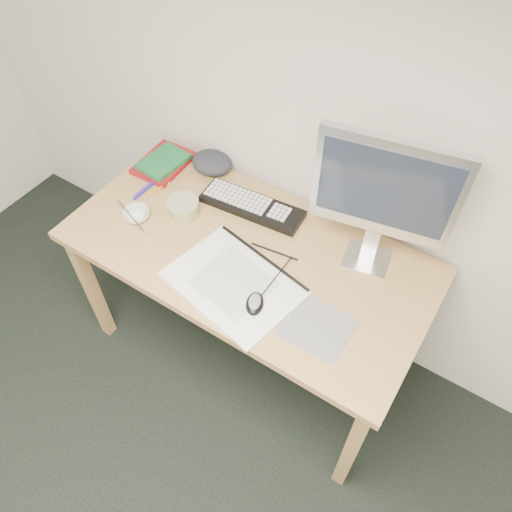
{
  "coord_description": "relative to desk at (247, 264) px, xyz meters",
  "views": [
    {
      "loc": [
        0.68,
        0.43,
        2.19
      ],
      "look_at": [
        0.07,
        1.37,
        0.83
      ],
      "focal_mm": 35.0,
      "sensor_mm": 36.0,
      "label": 1
    }
  ],
  "objects": [
    {
      "name": "desk",
      "position": [
        0.0,
        0.0,
        0.0
      ],
      "size": [
        1.4,
        0.7,
        0.75
      ],
      "color": "tan",
      "rests_on": "ground"
    },
    {
      "name": "mousepad",
      "position": [
        0.38,
        -0.15,
        0.08
      ],
      "size": [
        0.22,
        0.2,
        0.0
      ],
      "primitive_type": "cube",
      "rotation": [
        0.0,
        0.0,
        0.02
      ],
      "color": "gray",
      "rests_on": "desk"
    },
    {
      "name": "sketchpad",
      "position": [
        0.05,
        -0.16,
        0.09
      ],
      "size": [
        0.51,
        0.41,
        0.01
      ],
      "primitive_type": "cube",
      "rotation": [
        0.0,
        0.0,
        -0.19
      ],
      "color": "white",
      "rests_on": "desk"
    },
    {
      "name": "keyboard",
      "position": [
        -0.11,
        0.2,
        0.09
      ],
      "size": [
        0.44,
        0.17,
        0.03
      ],
      "primitive_type": "cube",
      "rotation": [
        0.0,
        0.0,
        0.09
      ],
      "color": "black",
      "rests_on": "desk"
    },
    {
      "name": "monitor",
      "position": [
        0.4,
        0.21,
        0.42
      ],
      "size": [
        0.47,
        0.17,
        0.55
      ],
      "rotation": [
        0.0,
        0.0,
        0.19
      ],
      "color": "silver",
      "rests_on": "desk"
    },
    {
      "name": "mouse",
      "position": [
        0.16,
        -0.2,
        0.11
      ],
      "size": [
        0.1,
        0.11,
        0.03
      ],
      "primitive_type": "ellipsoid",
      "rotation": [
        0.0,
        0.0,
        0.42
      ],
      "color": "black",
      "rests_on": "sketchpad"
    },
    {
      "name": "rice_bowl",
      "position": [
        -0.46,
        -0.1,
        0.1
      ],
      "size": [
        0.12,
        0.12,
        0.03
      ],
      "primitive_type": "imported",
      "rotation": [
        0.0,
        0.0,
        -0.17
      ],
      "color": "white",
      "rests_on": "desk"
    },
    {
      "name": "chopsticks",
      "position": [
        -0.46,
        -0.13,
        0.12
      ],
      "size": [
        0.2,
        0.08,
        0.02
      ],
      "primitive_type": "cylinder",
      "rotation": [
        0.0,
        1.57,
        -0.34
      ],
      "color": "silver",
      "rests_on": "rice_bowl"
    },
    {
      "name": "fruit_tub",
      "position": [
        -0.32,
        0.03,
        0.11
      ],
      "size": [
        0.15,
        0.15,
        0.06
      ],
      "primitive_type": "cylinder",
      "rotation": [
        0.0,
        0.0,
        -0.14
      ],
      "color": "gold",
      "rests_on": "desk"
    },
    {
      "name": "book_red",
      "position": [
        -0.58,
        0.21,
        0.09
      ],
      "size": [
        0.2,
        0.26,
        0.02
      ],
      "primitive_type": "cube",
      "rotation": [
        0.0,
        0.0,
        0.05
      ],
      "color": "maroon",
      "rests_on": "desk"
    },
    {
      "name": "book_green",
      "position": [
        -0.57,
        0.2,
        0.12
      ],
      "size": [
        0.17,
        0.22,
        0.02
      ],
      "primitive_type": "cube",
      "rotation": [
        0.0,
        0.0,
        -0.08
      ],
      "color": "#196433",
      "rests_on": "book_red"
    },
    {
      "name": "cloth_lump",
      "position": [
        -0.39,
        0.31,
        0.11
      ],
      "size": [
        0.16,
        0.14,
        0.06
      ],
      "primitive_type": "ellipsoid",
      "rotation": [
        0.0,
        0.0,
        -0.06
      ],
      "color": "#222529",
      "rests_on": "desk"
    },
    {
      "name": "pencil_pink",
      "position": [
        -0.04,
        0.01,
        0.09
      ],
      "size": [
        0.19,
        0.01,
        0.01
      ],
      "primitive_type": "cylinder",
      "rotation": [
        0.0,
        1.57,
        0.03
      ],
      "color": "pink",
      "rests_on": "desk"
    },
    {
      "name": "pencil_tan",
      "position": [
        0.04,
        -0.0,
        0.09
      ],
      "size": [
        0.16,
        0.07,
        0.01
      ],
      "primitive_type": "cylinder",
      "rotation": [
        0.0,
        1.57,
        -0.41
      ],
      "color": "tan",
      "rests_on": "desk"
    },
    {
      "name": "pencil_black",
      "position": [
        0.09,
        0.05,
        0.09
      ],
      "size": [
        0.19,
        0.03,
        0.01
      ],
      "primitive_type": "cylinder",
      "rotation": [
        0.0,
        1.57,
        0.13
      ],
      "color": "black",
      "rests_on": "desk"
    },
    {
      "name": "marker_blue",
      "position": [
        -0.54,
        0.04,
        0.09
      ],
      "size": [
        0.02,
        0.13,
        0.01
      ],
      "primitive_type": "cylinder",
      "rotation": [
        0.0,
        1.57,
        1.53
      ],
      "color": "#201EA4",
      "rests_on": "desk"
    },
    {
      "name": "marker_orange",
      "position": [
        -0.5,
        0.07,
        0.09
      ],
      "size": [
        0.04,
        0.12,
        0.01
      ],
      "primitive_type": "cylinder",
      "rotation": [
        0.0,
        1.57,
        1.34
      ],
      "color": "orange",
      "rests_on": "desk"
    },
    {
      "name": "marker_purple",
      "position": [
        -0.55,
        0.06,
        0.09
      ],
      "size": [
        0.02,
        0.13,
        0.01
      ],
      "primitive_type": "cylinder",
      "rotation": [
        0.0,
        1.57,
        1.52
      ],
      "color": "#682893",
      "rests_on": "desk"
    }
  ]
}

